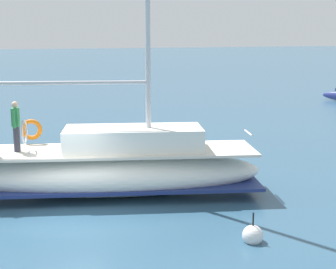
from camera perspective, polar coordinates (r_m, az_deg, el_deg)
The scene contains 3 objects.
ground_plane at distance 14.32m, azimuth -11.53°, elevation -9.37°, with size 400.00×400.00×0.00m, color #2D516B.
main_sailboat at distance 15.82m, azimuth -6.32°, elevation -3.78°, with size 5.54×9.84×12.15m.
mooring_buoy at distance 12.61m, azimuth 9.75°, elevation -11.43°, with size 0.52×0.52×0.86m.
Camera 1 is at (13.08, -3.02, 4.98)m, focal length 52.76 mm.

